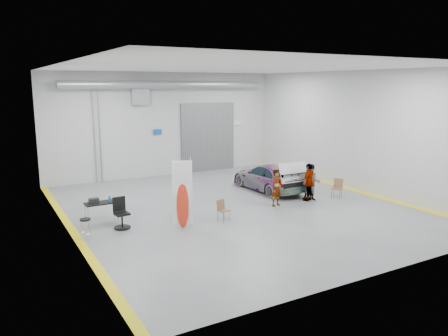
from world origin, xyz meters
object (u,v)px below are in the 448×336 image
shop_stool (86,229)px  work_table (99,203)px  person_a (277,188)px  folding_chair_far (337,192)px  office_chair (121,215)px  folding_chair_near (223,214)px  person_c (309,182)px  surfboard_display (185,199)px  sedan_car (268,177)px  person_b (311,182)px

shop_stool → work_table: 2.02m
person_a → folding_chair_far: 3.36m
folding_chair_far → office_chair: (-10.17, 0.67, 0.22)m
folding_chair_near → office_chair: office_chair is taller
folding_chair_far → work_table: work_table is taller
folding_chair_near → shop_stool: 5.23m
office_chair → shop_stool: bearing=-160.6°
person_c → folding_chair_far: size_ratio=1.93×
person_a → surfboard_display: surfboard_display is taller
sedan_car → person_a: bearing=61.7°
person_a → folding_chair_far: size_ratio=1.80×
surfboard_display → folding_chair_far: surfboard_display is taller
shop_stool → office_chair: 1.59m
folding_chair_near → work_table: 4.86m
surfboard_display → work_table: bearing=165.6°
person_b → folding_chair_near: (-5.08, -0.73, -0.60)m
surfboard_display → folding_chair_near: 1.82m
folding_chair_near → folding_chair_far: 6.42m
folding_chair_far → work_table: size_ratio=0.72×
person_a → folding_chair_far: bearing=-19.1°
surfboard_display → folding_chair_far: bearing=27.0°
folding_chair_near → folding_chair_far: folding_chair_far is taller
person_c → office_chair: person_c is taller
person_b → surfboard_display: bearing=-130.4°
sedan_car → work_table: (-8.78, -1.12, 0.12)m
folding_chair_far → office_chair: size_ratio=0.79×
sedan_car → work_table: sedan_car is taller
surfboard_display → folding_chair_far: 8.07m
sedan_car → folding_chair_near: bearing=36.3°
folding_chair_far → person_a: bearing=-126.1°
work_table → person_c: bearing=-9.1°
office_chair → work_table: bearing=111.1°
person_c → folding_chair_near: (-4.93, -0.73, -0.62)m
person_b → shop_stool: bearing=-134.5°
folding_chair_far → office_chair: bearing=-124.9°
person_c → office_chair: size_ratio=1.53×
work_table → folding_chair_near: bearing=-27.2°
person_a → person_c: bearing=-14.1°
person_b → person_c: person_c is taller
surfboard_display → office_chair: surfboard_display is taller
work_table → office_chair: size_ratio=1.10×
surfboard_display → folding_chair_near: bearing=22.0°
person_a → office_chair: size_ratio=1.43×
work_table → office_chair: office_chair is taller
sedan_car → person_a: 2.95m
person_a → surfboard_display: size_ratio=0.61×
person_b → folding_chair_far: person_b is taller
sedan_car → surfboard_display: 6.93m
person_c → office_chair: 8.71m
sedan_car → surfboard_display: size_ratio=1.70×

